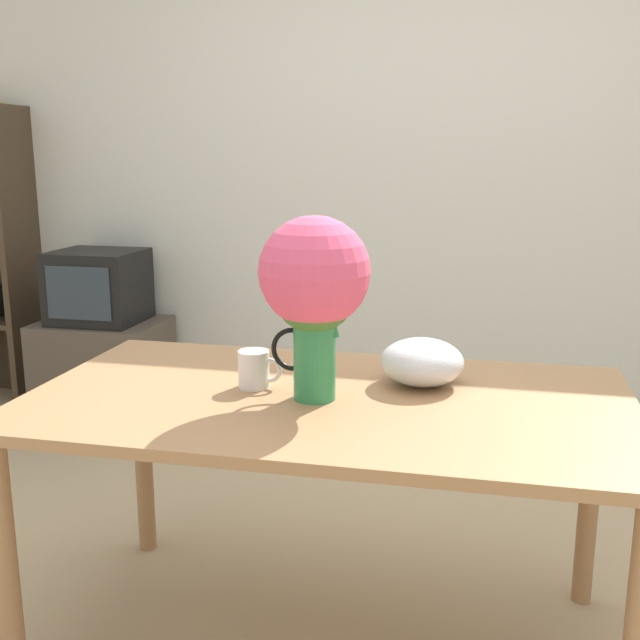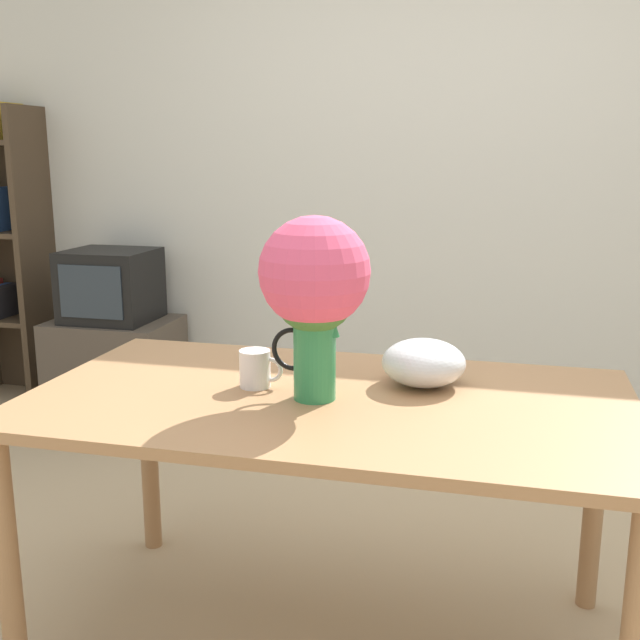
{
  "view_description": "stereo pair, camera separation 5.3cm",
  "coord_description": "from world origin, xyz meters",
  "px_view_note": "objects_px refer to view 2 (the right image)",
  "views": [
    {
      "loc": [
        0.29,
        -1.88,
        1.38
      ],
      "look_at": [
        -0.12,
        -0.06,
        0.96
      ],
      "focal_mm": 42.0,
      "sensor_mm": 36.0,
      "label": 1
    },
    {
      "loc": [
        0.34,
        -1.87,
        1.38
      ],
      "look_at": [
        -0.12,
        -0.06,
        0.96
      ],
      "focal_mm": 42.0,
      "sensor_mm": 36.0,
      "label": 2
    }
  ],
  "objects_px": {
    "tv_set": "(111,285)",
    "white_bowl": "(424,363)",
    "coffee_mug": "(257,368)",
    "flower_vase": "(314,284)"
  },
  "relations": [
    {
      "from": "white_bowl",
      "to": "tv_set",
      "type": "relative_size",
      "value": 0.52
    },
    {
      "from": "flower_vase",
      "to": "coffee_mug",
      "type": "xyz_separation_m",
      "value": [
        -0.18,
        0.06,
        -0.25
      ]
    },
    {
      "from": "coffee_mug",
      "to": "white_bowl",
      "type": "distance_m",
      "value": 0.46
    },
    {
      "from": "flower_vase",
      "to": "white_bowl",
      "type": "bearing_deg",
      "value": 35.05
    },
    {
      "from": "flower_vase",
      "to": "tv_set",
      "type": "distance_m",
      "value": 2.28
    },
    {
      "from": "flower_vase",
      "to": "tv_set",
      "type": "relative_size",
      "value": 1.09
    },
    {
      "from": "coffee_mug",
      "to": "white_bowl",
      "type": "xyz_separation_m",
      "value": [
        0.44,
        0.12,
        0.01
      ]
    },
    {
      "from": "white_bowl",
      "to": "tv_set",
      "type": "xyz_separation_m",
      "value": [
        -1.79,
        1.47,
        -0.11
      ]
    },
    {
      "from": "tv_set",
      "to": "white_bowl",
      "type": "bearing_deg",
      "value": -39.25
    },
    {
      "from": "coffee_mug",
      "to": "tv_set",
      "type": "relative_size",
      "value": 0.28
    }
  ]
}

